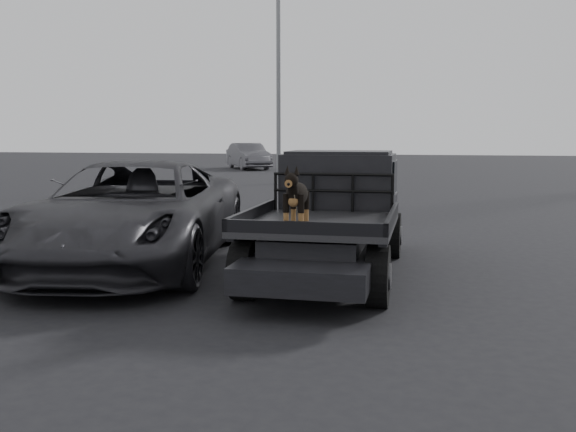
% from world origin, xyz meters
% --- Properties ---
extents(ground, '(120.00, 120.00, 0.00)m').
position_xyz_m(ground, '(0.00, 0.00, 0.00)').
color(ground, black).
rests_on(ground, ground).
extents(flatbed_ute, '(2.00, 5.40, 0.92)m').
position_xyz_m(flatbed_ute, '(-0.50, 1.80, 0.46)').
color(flatbed_ute, black).
rests_on(flatbed_ute, ground).
extents(ute_cab, '(1.72, 1.30, 0.88)m').
position_xyz_m(ute_cab, '(-0.50, 2.75, 1.36)').
color(ute_cab, black).
rests_on(ute_cab, flatbed_ute).
extents(headache_rack, '(1.80, 0.08, 0.55)m').
position_xyz_m(headache_rack, '(-0.50, 2.00, 1.20)').
color(headache_rack, black).
rests_on(headache_rack, flatbed_ute).
extents(dog, '(0.32, 0.60, 0.74)m').
position_xyz_m(dog, '(-0.64, 0.02, 1.29)').
color(dog, black).
rests_on(dog, flatbed_ute).
extents(parked_suv, '(3.61, 6.27, 1.65)m').
position_xyz_m(parked_suv, '(-3.64, 1.83, 0.82)').
color(parked_suv, '#2A292E').
rests_on(parked_suv, ground).
extents(distant_car_a, '(3.87, 4.88, 1.56)m').
position_xyz_m(distant_car_a, '(-9.70, 29.94, 0.78)').
color(distant_car_a, '#4E4D53').
rests_on(distant_car_a, ground).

